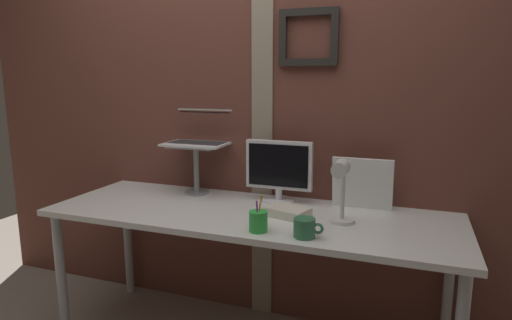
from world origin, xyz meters
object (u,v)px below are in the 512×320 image
Objects in this scene: desk_lamp at (341,186)px; monitor at (279,169)px; pen_cup at (258,221)px; laptop at (201,135)px; coffee_mug at (305,228)px; whiteboard_panel at (362,184)px.

monitor is at bearing 143.35° from desk_lamp.
laptop is at bearing 135.40° from pen_cup.
laptop is 2.24× the size of pen_cup.
monitor is 1.18× the size of desk_lamp.
monitor is at bearing -7.96° from laptop.
coffee_mug is (0.27, -0.48, -0.14)m from monitor.
monitor is 2.84× the size of coffee_mug.
desk_lamp reaches higher than pen_cup.
monitor is 0.45m from whiteboard_panel.
monitor is 0.53m from laptop.
coffee_mug is (0.77, -0.55, -0.30)m from laptop.
coffee_mug is (-0.12, -0.20, -0.15)m from desk_lamp.
desk_lamp is at bearing -100.99° from whiteboard_panel.
laptop is 1.17× the size of whiteboard_panel.
whiteboard_panel is 2.36× the size of coffee_mug.
whiteboard_panel is at bearing 52.42° from pen_cup.
pen_cup is (0.05, -0.48, -0.14)m from monitor.
coffee_mug is at bearing -35.61° from laptop.
laptop reaches higher than desk_lamp.
laptop reaches higher than pen_cup.
monitor is 1.03× the size of laptop.
pen_cup is at bearing -83.49° from monitor.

